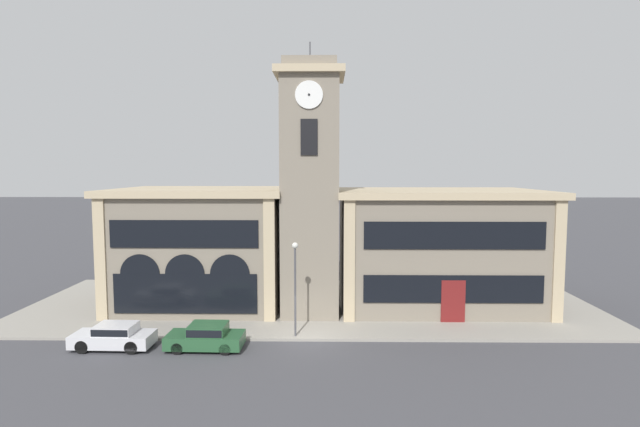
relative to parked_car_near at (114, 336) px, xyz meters
name	(u,v)px	position (x,y,z in m)	size (l,w,h in m)	color
ground_plane	(307,342)	(10.44, 1.25, -0.72)	(300.00, 300.00, 0.00)	#424247
sidewalk_kerb	(311,305)	(10.44, 8.75, -0.64)	(39.73, 15.01, 0.15)	gray
clock_tower	(310,190)	(10.44, 6.44, 7.65)	(4.41, 4.41, 17.82)	gray
town_hall_left_wing	(204,246)	(2.61, 9.39, 3.49)	(12.04, 10.36, 8.36)	gray
town_hall_right_wing	(437,247)	(19.45, 9.40, 3.44)	(14.41, 10.36, 8.27)	gray
parked_car_near	(114,336)	(0.00, 0.00, 0.00)	(4.32, 1.87, 1.36)	silver
parked_car_mid	(206,336)	(5.01, 0.00, 0.00)	(4.14, 1.98, 1.38)	#285633
street_lamp	(295,274)	(9.73, 1.76, 3.03)	(0.36, 0.36, 5.44)	#4C4C51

